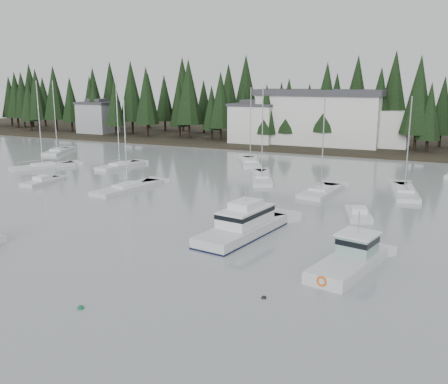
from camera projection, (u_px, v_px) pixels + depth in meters
The scene contains 20 objects.
ground at pixel (27, 331), 27.00m from camera, with size 260.00×260.00×0.00m, color gray.
far_shore_land at pixel (357, 140), 112.85m from camera, with size 240.00×54.00×1.00m, color black.
conifer_treeline at pixel (347, 145), 103.12m from camera, with size 200.00×22.00×20.00m, color black, non-canonical shape.
house_west at pixel (254, 122), 103.28m from camera, with size 9.54×7.42×8.75m.
house_far_west at pixel (98, 117), 122.33m from camera, with size 8.48×7.42×8.25m.
harbor_inn at pixel (330, 118), 99.82m from camera, with size 29.50×11.50×10.90m.
cabin_cruiser_center at pixel (243, 227), 43.49m from camera, with size 4.96×11.19×4.64m.
lobster_boat_teal at pixel (350, 262), 35.72m from camera, with size 4.54×8.65×4.58m.
sailboat_0 at pixel (404, 193), 59.33m from camera, with size 4.49×10.23×11.99m.
sailboat_1 at pixel (58, 152), 92.82m from camera, with size 5.82×9.04×13.65m.
sailboat_3 at pixel (43, 167), 76.78m from camera, with size 6.66×9.70×13.67m.
sailboat_4 at pixel (250, 163), 80.58m from camera, with size 6.99×10.59×12.67m.
sailboat_5 at pixel (127, 189), 61.66m from camera, with size 4.14×10.40×11.63m.
sailboat_6 at pixel (262, 179), 67.93m from camera, with size 6.42×10.90×12.91m.
sailboat_7 at pixel (321, 193), 59.68m from camera, with size 3.84×8.75×11.86m.
sailboat_8 at pixel (120, 167), 77.38m from camera, with size 3.51×8.66×14.97m.
runabout_0 at pixel (42, 182), 65.31m from camera, with size 2.41×6.07×1.42m.
runabout_1 at pixel (358, 216), 49.26m from camera, with size 3.61×5.55×1.42m.
mooring_buoy_green at pixel (81, 309), 29.62m from camera, with size 0.42×0.42×0.42m, color #145933.
mooring_buoy_dark at pixel (264, 298), 31.02m from camera, with size 0.34×0.34×0.34m, color black.
Camera 1 is at (20.05, -17.91, 13.28)m, focal length 40.00 mm.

